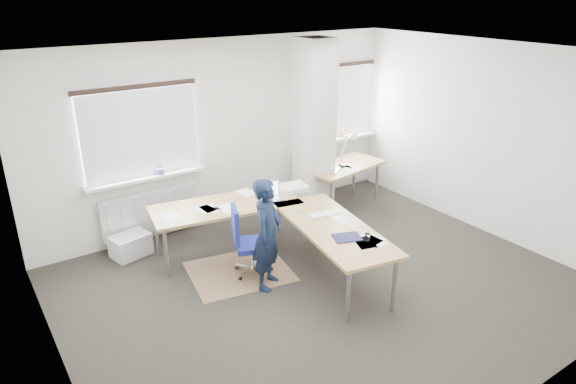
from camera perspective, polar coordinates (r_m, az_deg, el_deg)
ground at (r=6.52m, az=3.93°, el=-10.38°), size 6.00×6.00×0.00m
room_shell at (r=6.23m, az=3.09°, el=5.74°), size 6.04×5.04×2.82m
floor_mat at (r=6.83m, az=-5.41°, el=-8.77°), size 1.43×1.27×0.01m
white_crate at (r=7.45m, az=-17.09°, el=-5.67°), size 0.57×0.45×0.30m
desk_main at (r=6.68m, az=-0.83°, el=-2.73°), size 2.40×2.98×0.96m
desk_side at (r=8.53m, az=6.20°, el=2.72°), size 1.50×0.93×1.22m
task_chair at (r=6.65m, az=-4.25°, el=-7.05°), size 0.55×0.54×0.95m
person at (r=6.19m, az=-2.28°, el=-4.71°), size 0.61×0.59×1.42m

